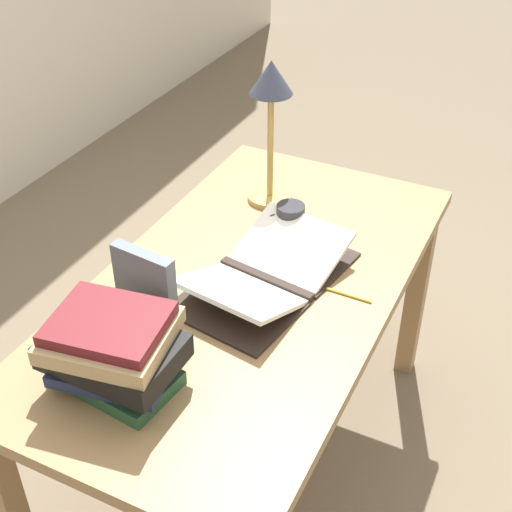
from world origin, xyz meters
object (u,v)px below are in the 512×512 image
open_book (266,274)px  coffee_mug (290,221)px  reading_lamp (271,102)px  book_stack_tall (113,350)px  book_standing_upright (146,294)px  pencil (343,293)px

open_book → coffee_mug: bearing=17.7°
reading_lamp → coffee_mug: 0.33m
book_stack_tall → open_book: bearing=-16.6°
book_stack_tall → reading_lamp: bearing=2.1°
book_standing_upright → pencil: (0.33, -0.35, -0.11)m
open_book → reading_lamp: 0.50m
coffee_mug → pencil: 0.29m
open_book → book_standing_upright: 0.34m
book_stack_tall → book_standing_upright: (0.17, 0.02, 0.02)m
coffee_mug → open_book: bearing=-171.3°
reading_lamp → coffee_mug: reading_lamp is taller
coffee_mug → book_standing_upright: bearing=166.1°
book_standing_upright → coffee_mug: (0.51, -0.13, -0.07)m
book_standing_upright → reading_lamp: (0.67, 0.01, 0.20)m
coffee_mug → book_stack_tall: bearing=171.4°
open_book → book_standing_upright: size_ratio=2.29×
book_stack_tall → pencil: size_ratio=1.85×
reading_lamp → pencil: reading_lamp is taller
pencil → book_standing_upright: bearing=133.0°
open_book → pencil: (0.04, -0.19, -0.02)m
reading_lamp → pencil: (-0.34, -0.36, -0.31)m
coffee_mug → reading_lamp: bearing=40.6°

